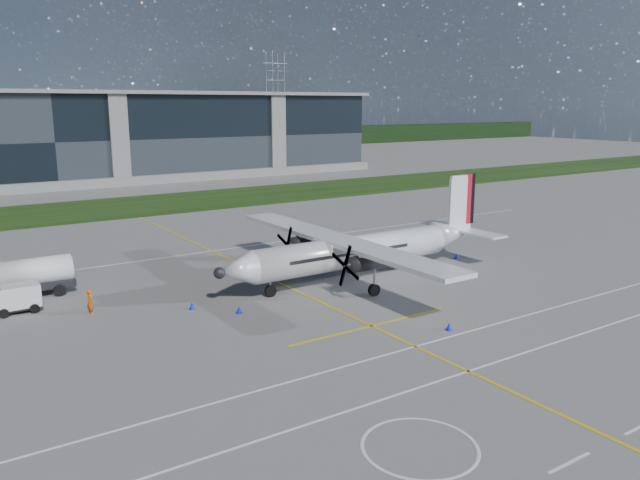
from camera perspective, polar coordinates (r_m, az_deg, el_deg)
ground at (r=78.31m, az=-18.43°, el=1.85°), size 400.00×400.00×0.00m
grass_strip at (r=85.96m, az=-19.86°, el=2.65°), size 400.00×18.00×0.04m
terminal_building at (r=116.42m, az=-24.01°, el=8.39°), size 120.00×20.00×15.00m
pylon_east at (r=212.25m, az=-4.08°, el=12.75°), size 9.00×4.60×30.00m
yellow_taxiway_centerline at (r=51.82m, az=-6.28°, el=-2.72°), size 0.20×70.00×0.01m
white_lane_line at (r=31.53m, az=9.56°, el=-12.99°), size 90.00×0.15×0.01m
turboprop_aircraft at (r=47.94m, az=3.85°, el=0.72°), size 24.26×25.16×7.55m
fuel_tanker_truck at (r=48.60m, az=-26.31°, el=-3.30°), size 7.33×2.38×2.75m
baggage_tug at (r=45.60m, az=-26.01°, el=-4.85°), size 3.04×1.83×1.83m
ground_crew_person at (r=43.31m, az=-20.28°, el=-5.16°), size 0.56×0.78×1.91m
safety_cone_tail at (r=56.41m, az=12.37°, el=-1.44°), size 0.36×0.36×0.50m
safety_cone_nose_port at (r=41.34m, az=-7.43°, el=-6.32°), size 0.36×0.36×0.50m
safety_cone_stbdwing at (r=57.26m, az=-5.90°, el=-1.01°), size 0.36×0.36×0.50m
safety_cone_portwing at (r=38.83m, az=11.72°, el=-7.73°), size 0.36×0.36×0.50m
safety_cone_fwd at (r=42.67m, az=-11.63°, el=-5.88°), size 0.36×0.36×0.50m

